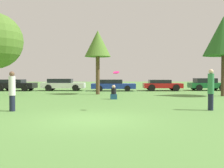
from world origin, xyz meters
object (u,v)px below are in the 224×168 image
Objects in this scene: person_catcher at (211,89)px; parked_car_white at (63,84)px; parked_car_black at (15,85)px; parked_car_blue at (113,85)px; person_thrower at (12,91)px; bystander_sitting at (114,93)px; parked_car_green at (207,84)px; frisbee at (116,72)px; parked_car_red at (162,85)px; tree_2 at (223,36)px; tree_1 at (98,45)px.

parked_car_white is (-9.25, 15.81, -0.30)m from person_catcher.
parked_car_black is 0.89× the size of parked_car_blue.
person_thrower is 0.38× the size of parked_car_blue.
bystander_sitting is 0.23× the size of parked_car_black.
person_thrower is at bearing -131.65° from parked_car_green.
parked_car_white is at bearing -59.39° from person_catcher.
person_catcher is 16.86m from parked_car_green.
person_catcher is at bearing -109.14° from parked_car_green.
parked_car_red is at bearing 69.64° from frisbee.
bystander_sitting is at bearing -53.20° from person_catcher.
bystander_sitting is 11.06m from parked_car_red.
tree_2 is (8.64, 2.30, 4.27)m from bystander_sitting.
parked_car_black is at bearing 147.94° from tree_1.
bystander_sitting is 14.49m from parked_car_green.
parked_car_red is (1.31, 15.27, -0.34)m from person_catcher.
bystander_sitting is 0.21× the size of parked_car_blue.
frisbee is at bearing -88.63° from parked_car_blue.
parked_car_red reaches higher than bystander_sitting.
frisbee is 5.83m from bystander_sitting.
parked_car_red is at bearing -173.15° from parked_car_green.
person_catcher is 0.45× the size of parked_car_black.
person_catcher is 0.35× the size of tree_1.
parked_car_blue is 1.13× the size of parked_car_red.
parked_car_blue is at bearing 139.69° from tree_2.
tree_2 is (13.43, 7.96, 3.75)m from person_thrower.
parked_car_red is (6.70, 5.01, -3.62)m from tree_1.
tree_1 is 11.09m from parked_car_black.
parked_car_black is 15.59m from parked_car_red.
frisbee is at bearing -121.49° from parked_car_green.
parked_car_green is at bearing -111.82° from person_catcher.
bystander_sitting is 0.18× the size of tree_1.
person_catcher is 0.41× the size of parked_car_blue.
person_catcher is at bearing 0.00° from person_thrower.
parked_car_white reaches higher than parked_car_red.
frisbee is 0.05× the size of tree_2.
tree_2 is 8.80m from parked_car_green.
bystander_sitting is at bearing -42.25° from parked_car_black.
frisbee reaches higher than parked_car_white.
parked_car_white is at bearing 2.78° from parked_car_black.
tree_1 is at bearing 70.74° from person_thrower.
parked_car_green is at bearing 2.36° from parked_car_black.
parked_car_white is 0.99× the size of parked_car_blue.
bystander_sitting is (0.13, 5.67, -1.34)m from frisbee.
frisbee is at bearing -0.17° from person_catcher.
parked_car_green is at bearing 75.81° from tree_2.
parked_car_green reaches higher than parked_car_blue.
person_thrower reaches higher than parked_car_black.
parked_car_blue is (-3.93, 15.08, -0.34)m from person_catcher.
parked_car_green reaches higher than parked_car_red.
parked_car_blue reaches higher than parked_car_red.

